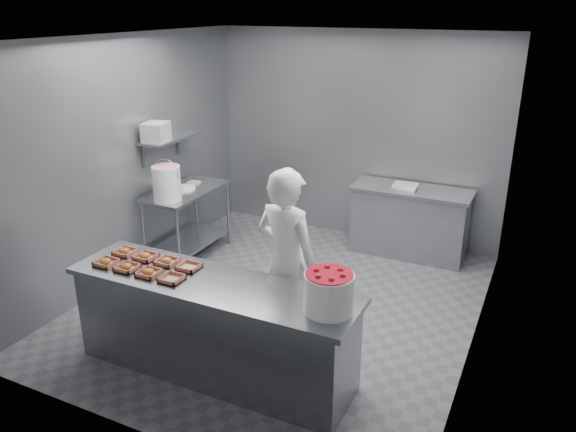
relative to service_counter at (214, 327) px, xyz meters
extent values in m
plane|color=#4C4C51|center=(0.00, 1.35, -0.45)|extent=(4.50, 4.50, 0.00)
plane|color=white|center=(0.00, 1.35, 2.35)|extent=(4.50, 4.50, 0.00)
cube|color=slate|center=(0.00, 3.60, 0.95)|extent=(4.00, 0.04, 2.80)
cube|color=slate|center=(-2.00, 1.35, 0.95)|extent=(0.04, 4.50, 2.80)
cube|color=slate|center=(2.00, 1.35, 0.95)|extent=(0.04, 4.50, 2.80)
cube|color=slate|center=(0.00, 0.00, 0.42)|extent=(2.60, 0.70, 0.05)
cube|color=slate|center=(0.00, 0.00, -0.03)|extent=(2.50, 0.64, 0.85)
cube|color=slate|center=(-1.65, 1.95, 0.43)|extent=(0.60, 1.20, 0.04)
cube|color=slate|center=(-1.65, 1.95, -0.25)|extent=(0.56, 1.15, 0.03)
cylinder|color=slate|center=(-1.91, 1.39, -0.01)|extent=(0.04, 0.04, 0.88)
cylinder|color=slate|center=(-1.39, 1.39, -0.01)|extent=(0.04, 0.04, 0.88)
cylinder|color=slate|center=(-1.91, 2.51, -0.01)|extent=(0.04, 0.04, 0.88)
cylinder|color=slate|center=(-1.39, 2.51, -0.01)|extent=(0.04, 0.04, 0.88)
cube|color=slate|center=(0.90, 3.25, 0.42)|extent=(1.50, 0.60, 0.05)
cube|color=slate|center=(0.90, 3.25, -0.03)|extent=(1.44, 0.55, 0.85)
cube|color=slate|center=(-1.82, 1.95, 1.10)|extent=(0.35, 0.90, 0.03)
cube|color=tan|center=(-1.03, -0.13, 0.47)|extent=(0.18, 0.18, 0.04)
cube|color=white|center=(-0.99, -0.11, 0.46)|extent=(0.10, 0.06, 0.00)
ellipsoid|color=#AF752B|center=(-1.04, -0.13, 0.48)|extent=(0.10, 0.10, 0.05)
cube|color=tan|center=(-0.79, -0.13, 0.47)|extent=(0.18, 0.18, 0.04)
cube|color=white|center=(-0.75, -0.11, 0.46)|extent=(0.10, 0.06, 0.00)
ellipsoid|color=#AF752B|center=(-0.80, -0.13, 0.48)|extent=(0.10, 0.10, 0.05)
cube|color=tan|center=(-0.55, -0.13, 0.47)|extent=(0.18, 0.18, 0.04)
cube|color=white|center=(-0.51, -0.11, 0.46)|extent=(0.10, 0.06, 0.00)
ellipsoid|color=#AF752B|center=(-0.56, -0.13, 0.48)|extent=(0.10, 0.10, 0.05)
cube|color=tan|center=(-0.31, -0.13, 0.47)|extent=(0.18, 0.18, 0.04)
cube|color=white|center=(-0.27, -0.11, 0.46)|extent=(0.10, 0.06, 0.00)
cube|color=tan|center=(-1.03, 0.13, 0.47)|extent=(0.18, 0.18, 0.04)
cube|color=white|center=(-0.99, 0.14, 0.46)|extent=(0.10, 0.06, 0.00)
ellipsoid|color=#AF752B|center=(-1.04, 0.13, 0.48)|extent=(0.10, 0.10, 0.05)
cube|color=tan|center=(-0.79, 0.13, 0.47)|extent=(0.18, 0.18, 0.04)
cube|color=white|center=(-0.75, 0.14, 0.46)|extent=(0.10, 0.06, 0.00)
ellipsoid|color=#AF752B|center=(-0.80, 0.13, 0.48)|extent=(0.10, 0.10, 0.05)
cube|color=tan|center=(-0.55, 0.13, 0.47)|extent=(0.18, 0.18, 0.04)
cube|color=white|center=(-0.51, 0.14, 0.46)|extent=(0.10, 0.06, 0.00)
ellipsoid|color=#AF752B|center=(-0.56, 0.13, 0.48)|extent=(0.10, 0.10, 0.05)
cube|color=tan|center=(-0.31, 0.13, 0.47)|extent=(0.18, 0.18, 0.04)
cube|color=white|center=(-0.27, 0.14, 0.46)|extent=(0.10, 0.06, 0.00)
imported|color=white|center=(0.42, 0.60, 0.45)|extent=(0.73, 0.56, 1.80)
cylinder|color=white|center=(1.07, -0.01, 0.60)|extent=(0.38, 0.38, 0.31)
cylinder|color=red|center=(1.07, -0.01, 0.74)|extent=(0.36, 0.36, 0.04)
cylinder|color=white|center=(-1.62, 1.55, 0.65)|extent=(0.33, 0.33, 0.42)
cylinder|color=pink|center=(-1.62, 1.55, 0.86)|extent=(0.31, 0.31, 0.02)
torus|color=slate|center=(-1.62, 1.55, 0.78)|extent=(0.35, 0.01, 0.35)
cylinder|color=white|center=(-1.70, 1.96, 0.46)|extent=(0.41, 0.41, 0.02)
cube|color=#CCB28C|center=(-1.72, 2.23, 0.46)|extent=(0.17, 0.15, 0.02)
cube|color=gray|center=(-1.82, 1.68, 1.22)|extent=(0.32, 0.35, 0.22)
cube|color=silver|center=(0.81, 3.25, 0.47)|extent=(0.31, 0.23, 0.05)
camera|label=1|loc=(2.42, -3.52, 2.65)|focal=35.00mm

